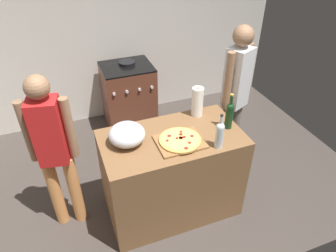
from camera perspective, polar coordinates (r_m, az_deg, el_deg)
The scene contains 12 objects.
ground_plane at distance 3.79m, azimuth -3.86°, elevation -7.42°, with size 4.66×3.21×0.02m, color #3F3833.
kitchen_wall_rear at distance 4.30m, azimuth -10.33°, elevation 17.74°, with size 4.66×0.10×2.60m, color beige.
counter at distance 3.01m, azimuth 0.68°, elevation -8.91°, with size 1.26×0.69×0.91m, color brown.
cutting_board at distance 2.65m, azimuth 2.21°, elevation -2.92°, with size 0.40×0.32×0.02m, color olive.
pizza at distance 2.63m, azimuth 2.22°, elevation -2.56°, with size 0.36×0.36×0.03m.
mixing_bowl at distance 2.61m, azimuth -7.58°, elevation -1.54°, with size 0.31×0.31×0.19m.
paper_towel_roll at distance 2.95m, azimuth 5.43°, elevation 4.47°, with size 0.11×0.11×0.29m.
wine_bottle_clear at distance 2.81m, azimuth 11.24°, elevation 2.18°, with size 0.07×0.07×0.35m.
wine_bottle_dark at distance 2.56m, azimuth 9.48°, elevation -1.45°, with size 0.07×0.07×0.32m.
stove at distance 4.29m, azimuth -7.23°, elevation 5.50°, with size 0.65×0.58×0.93m.
person_in_stripes at distance 2.77m, azimuth -20.33°, elevation -3.82°, with size 0.39×0.24×1.58m.
person_in_red at distance 3.32m, azimuth 12.27°, elevation 5.97°, with size 0.36×0.27×1.68m.
Camera 1 is at (-0.75, -1.39, 2.55)m, focal length 33.12 mm.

